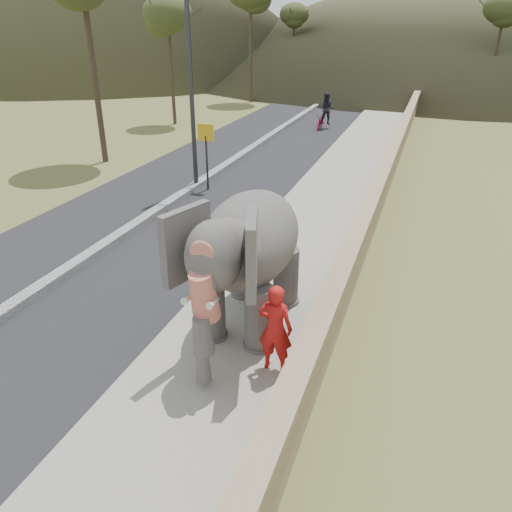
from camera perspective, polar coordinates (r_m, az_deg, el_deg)
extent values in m
plane|color=olive|center=(7.43, -13.90, -25.95)|extent=(160.00, 160.00, 0.00)
cube|color=black|center=(16.83, -10.37, 5.30)|extent=(7.00, 120.00, 0.03)
cube|color=black|center=(16.80, -10.40, 5.60)|extent=(0.35, 120.00, 0.22)
cube|color=#9E9687|center=(15.09, 6.49, 3.40)|extent=(3.00, 120.00, 0.15)
cube|color=tan|center=(14.67, 12.87, 4.25)|extent=(0.30, 120.00, 1.10)
cylinder|color=#313036|center=(18.04, -7.51, 19.88)|extent=(0.16, 0.16, 8.00)
cylinder|color=#2D2D33|center=(18.31, -5.62, 10.49)|extent=(0.08, 0.08, 2.00)
cube|color=gold|center=(18.06, -5.77, 13.86)|extent=(0.60, 0.05, 0.60)
cone|color=brown|center=(73.70, 23.11, 24.78)|extent=(80.00, 80.00, 14.00)
imported|color=#B31613|center=(8.54, 2.22, -8.27)|extent=(0.60, 0.40, 1.66)
imported|color=maroon|center=(29.51, 7.40, 15.03)|extent=(0.66, 1.65, 0.85)
imported|color=black|center=(29.33, 8.14, 16.31)|extent=(0.89, 0.71, 1.74)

